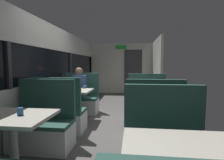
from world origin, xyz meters
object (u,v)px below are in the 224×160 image
bench_near_window_facing_entry (43,128)px  bench_front_aisle_facing_entry (165,153)px  coffee_cup_primary (20,111)px  bench_rear_aisle_facing_end (154,122)px  dining_table_mid_window (72,94)px  dining_table_front_aisle (183,160)px  bench_mid_window_facing_end (60,116)px  seated_passenger (80,94)px  dining_table_rear_aisle (150,97)px  bench_rear_aisle_facing_entry (147,104)px  dining_table_near_window (13,124)px  bench_mid_window_facing_entry (81,101)px

bench_near_window_facing_entry → bench_front_aisle_facing_entry: bearing=-18.5°
bench_front_aisle_facing_entry → coffee_cup_primary: bearing=-177.2°
bench_front_aisle_facing_entry → bench_rear_aisle_facing_end: same height
dining_table_mid_window → dining_table_front_aisle: size_ratio=1.00×
bench_mid_window_facing_end → coffee_cup_primary: size_ratio=12.22×
seated_passenger → dining_table_rear_aisle: bearing=-24.8°
dining_table_rear_aisle → bench_rear_aisle_facing_entry: 0.77m
bench_mid_window_facing_end → bench_rear_aisle_facing_end: 1.80m
dining_table_rear_aisle → bench_rear_aisle_facing_end: 0.77m
bench_mid_window_facing_end → bench_rear_aisle_facing_end: bearing=-6.4°
dining_table_rear_aisle → dining_table_near_window: bearing=-133.6°
bench_mid_window_facing_end → bench_mid_window_facing_entry: bearing=90.0°
bench_near_window_facing_entry → seated_passenger: (0.00, 2.01, 0.21)m
dining_table_near_window → coffee_cup_primary: bearing=10.4°
bench_mid_window_facing_entry → bench_front_aisle_facing_entry: size_ratio=1.00×
dining_table_rear_aisle → bench_rear_aisle_facing_end: (0.00, -0.70, -0.31)m
bench_mid_window_facing_end → bench_rear_aisle_facing_entry: 2.15m
bench_rear_aisle_facing_end → dining_table_mid_window: bearing=153.3°
dining_table_mid_window → coffee_cup_primary: bearing=-87.4°
dining_table_front_aisle → seated_passenger: (-1.79, 3.31, -0.10)m
dining_table_mid_window → seated_passenger: bearing=90.0°
bench_mid_window_facing_end → coffee_cup_primary: bearing=-86.1°
dining_table_rear_aisle → coffee_cup_primary: coffee_cup_primary is taller
dining_table_mid_window → bench_front_aisle_facing_entry: bench_front_aisle_facing_entry is taller
bench_mid_window_facing_end → bench_mid_window_facing_entry: size_ratio=1.00×
bench_mid_window_facing_end → bench_mid_window_facing_entry: (0.00, 1.40, 0.00)m
seated_passenger → coffee_cup_primary: seated_passenger is taller
dining_table_near_window → dining_table_mid_window: (0.00, 2.08, 0.00)m
dining_table_near_window → dining_table_rear_aisle: 2.59m
dining_table_near_window → bench_rear_aisle_facing_entry: bearing=55.2°
bench_front_aisle_facing_entry → dining_table_rear_aisle: size_ratio=1.22×
bench_mid_window_facing_end → coffee_cup_primary: (0.09, -1.36, 0.46)m
dining_table_front_aisle → coffee_cup_primary: 1.81m
dining_table_near_window → bench_rear_aisle_facing_entry: 3.15m
bench_mid_window_facing_end → seated_passenger: seated_passenger is taller
bench_rear_aisle_facing_end → seated_passenger: (-1.79, 1.53, 0.21)m
bench_near_window_facing_entry → dining_table_front_aisle: bearing=-36.0°
bench_rear_aisle_facing_entry → coffee_cup_primary: (-1.70, -2.56, 0.46)m
bench_front_aisle_facing_entry → bench_mid_window_facing_entry: bearing=123.8°
bench_mid_window_facing_entry → bench_rear_aisle_facing_end: size_ratio=1.00×
dining_table_front_aisle → bench_rear_aisle_facing_end: size_ratio=0.82×
dining_table_near_window → dining_table_rear_aisle: size_ratio=1.00×
dining_table_front_aisle → seated_passenger: size_ratio=0.71×
bench_near_window_facing_entry → bench_rear_aisle_facing_entry: 2.59m
bench_rear_aisle_facing_end → bench_near_window_facing_entry: bearing=-165.0°
bench_near_window_facing_entry → bench_mid_window_facing_end: bearing=90.0°
dining_table_front_aisle → bench_rear_aisle_facing_end: bench_rear_aisle_facing_end is taller
dining_table_front_aisle → coffee_cup_primary: size_ratio=10.00×
dining_table_near_window → bench_front_aisle_facing_entry: size_ratio=0.82×
dining_table_mid_window → bench_front_aisle_facing_entry: bearing=-47.9°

